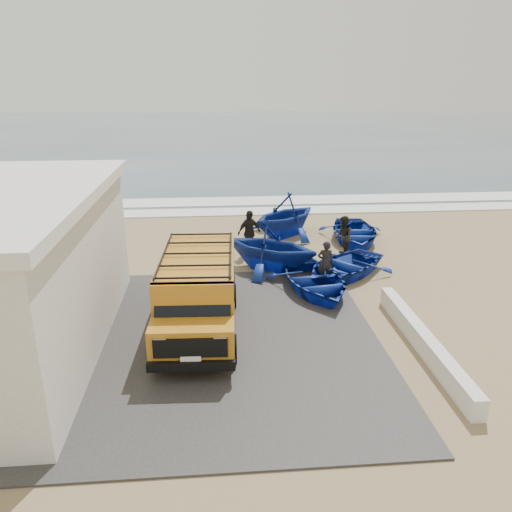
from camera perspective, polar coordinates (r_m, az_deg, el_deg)
name	(u,v)px	position (r m, az deg, el deg)	size (l,w,h in m)	color
ground	(231,309)	(15.83, -2.92, -6.03)	(160.00, 160.00, 0.00)	#977E57
slab	(160,342)	(14.12, -10.87, -9.64)	(12.00, 10.00, 0.05)	#3B3936
ocean	(216,131)	(70.60, -4.63, 14.00)	(180.00, 88.00, 0.01)	#385166
surf_line	(223,212)	(27.14, -3.85, 5.04)	(180.00, 1.60, 0.06)	white
surf_wash	(222,202)	(29.56, -3.95, 6.23)	(180.00, 2.20, 0.04)	white
parapet	(423,341)	(14.12, 18.56, -9.23)	(0.35, 6.00, 0.55)	silver
van	(198,290)	(14.17, -6.64, -3.92)	(2.31, 5.35, 2.26)	#C37D1D
boat_near_left	(315,280)	(17.00, 6.74, -2.78)	(2.81, 3.93, 0.81)	#13319B
boat_near_right	(343,266)	(18.46, 9.87, -1.14)	(2.72, 3.81, 0.79)	#13319B
boat_mid_left	(271,246)	(18.61, 1.68, 1.19)	(3.16, 3.66, 1.93)	#13319B
boat_mid_right	(354,233)	(22.48, 11.14, 2.65)	(2.92, 4.08, 0.85)	#13319B
boat_far_left	(285,215)	(22.80, 3.32, 4.73)	(3.26, 3.78, 1.99)	#13319B
fisherman_front	(325,262)	(17.58, 7.94, -0.74)	(0.57, 0.37, 1.56)	black
fisherman_middle	(343,237)	(20.41, 9.95, 2.20)	(0.81, 0.63, 1.67)	black
fisherman_back	(249,232)	(20.39, -0.79, 2.72)	(1.08, 0.45, 1.83)	black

